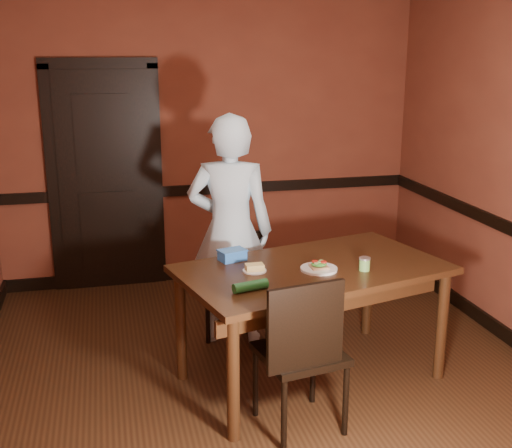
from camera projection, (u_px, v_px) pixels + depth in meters
name	position (u px, v px, depth m)	size (l,w,h in m)	color
floor	(268.00, 384.00, 4.40)	(4.00, 4.50, 0.01)	black
wall_back	(210.00, 143.00, 6.15)	(4.00, 0.02, 2.70)	brown
wall_front	(455.00, 350.00, 1.93)	(4.00, 0.02, 2.70)	brown
dado_back	(211.00, 189.00, 6.26)	(4.00, 0.03, 0.10)	black
baseboard_back	(213.00, 270.00, 6.48)	(4.00, 0.03, 0.12)	black
door	(105.00, 175.00, 5.97)	(1.05, 0.07, 2.20)	black
dining_table	(311.00, 323.00, 4.39)	(1.75, 0.99, 0.82)	black
chair_far	(237.00, 295.00, 4.86)	(0.40, 0.40, 0.85)	black
chair_near	(300.00, 350.00, 3.80)	(0.46, 0.46, 0.99)	black
person	(230.00, 231.00, 4.86)	(0.65, 0.43, 1.78)	silver
sandwich_plate	(319.00, 268.00, 4.21)	(0.24, 0.24, 0.06)	silver
sauce_jar	(365.00, 264.00, 4.20)	(0.08, 0.08, 0.09)	#679B47
cheese_saucer	(255.00, 269.00, 4.18)	(0.16, 0.16, 0.05)	silver
food_tub	(232.00, 255.00, 4.40)	(0.21, 0.17, 0.08)	blue
wrapped_veg	(250.00, 286.00, 3.84)	(0.06, 0.06, 0.22)	#195322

